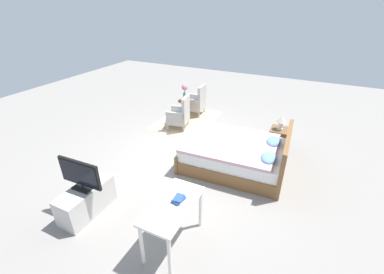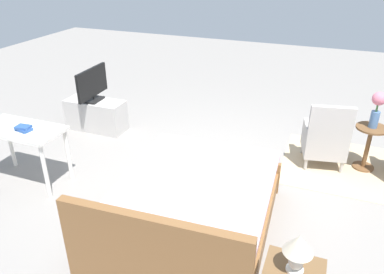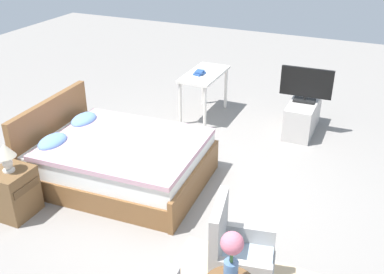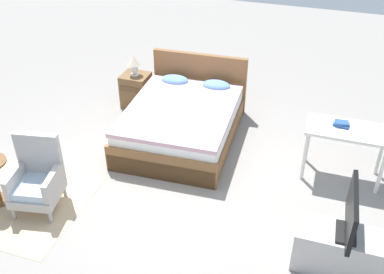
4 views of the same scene
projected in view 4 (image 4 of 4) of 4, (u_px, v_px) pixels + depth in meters
ground_plane at (171, 181)px, 5.95m from camera, size 16.00×16.00×0.00m
floor_rug at (4, 197)px, 5.67m from camera, size 2.10×1.50×0.01m
bed at (183, 120)px, 6.66m from camera, size 1.63×2.14×0.96m
armchair_by_window_right at (37, 180)px, 5.37m from camera, size 0.63×0.63×0.92m
nightstand at (136, 90)px, 7.48m from camera, size 0.44×0.41×0.56m
table_lamp at (134, 63)px, 7.21m from camera, size 0.22×0.22×0.33m
tv_stand at (341, 251)px, 4.62m from camera, size 0.96×0.40×0.50m
tv_flatscreen at (351, 214)px, 4.33m from camera, size 0.21×0.77×0.53m
vanity_desk at (347, 136)px, 5.69m from camera, size 1.04×0.52×0.75m
book_stack at (341, 124)px, 5.67m from camera, size 0.21×0.16×0.06m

